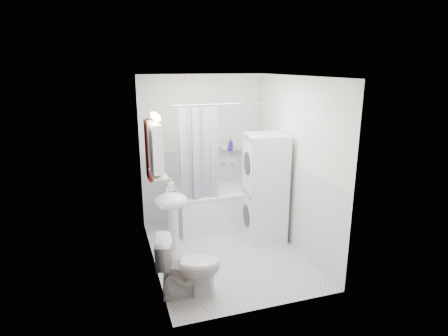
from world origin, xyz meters
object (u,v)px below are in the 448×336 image
object	(u,v)px
sink	(171,212)
washer_dryer	(265,188)
bathtub	(227,205)
toilet	(188,266)

from	to	relation	value
sink	washer_dryer	world-z (taller)	washer_dryer
bathtub	sink	distance (m)	1.43
washer_dryer	toilet	world-z (taller)	washer_dryer
bathtub	toilet	size ratio (longest dim) A/B	2.25
bathtub	sink	bearing A→B (deg)	-139.49
sink	washer_dryer	size ratio (longest dim) A/B	0.65
sink	toilet	world-z (taller)	sink
toilet	washer_dryer	bearing A→B (deg)	-41.50
bathtub	toilet	distance (m)	1.99
bathtub	washer_dryer	xyz separation A→B (m)	(0.38, -0.63, 0.45)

